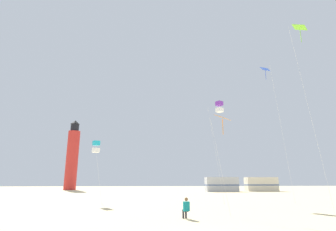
# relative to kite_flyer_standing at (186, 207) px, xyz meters

# --- Properties ---
(kite_flyer_standing) EXTENTS (0.38, 0.54, 1.16)m
(kite_flyer_standing) POSITION_rel_kite_flyer_standing_xyz_m (0.00, 0.00, 0.00)
(kite_flyer_standing) COLOR #147F84
(kite_flyer_standing) RESTS_ON ground
(kite_diamond_blue) EXTENTS (2.18, 2.18, 13.91)m
(kite_diamond_blue) POSITION_rel_kite_flyer_standing_xyz_m (10.43, 9.52, 12.35)
(kite_diamond_blue) COLOR silver
(kite_diamond_blue) RESTS_ON ground
(kite_diamond_orange) EXTENTS (1.46, 1.46, 6.48)m
(kite_diamond_orange) POSITION_rel_kite_flyer_standing_xyz_m (2.85, 1.58, 5.45)
(kite_diamond_orange) COLOR silver
(kite_diamond_orange) RESTS_ON ground
(kite_diamond_lime) EXTENTS (1.50, 1.50, 13.16)m
(kite_diamond_lime) POSITION_rel_kite_flyer_standing_xyz_m (8.66, 0.60, 11.67)
(kite_diamond_lime) COLOR silver
(kite_diamond_lime) RESTS_ON ground
(kite_box_cyan) EXTENTS (1.26, 1.26, 5.93)m
(kite_box_cyan) POSITION_rel_kite_flyer_standing_xyz_m (-7.12, 11.13, 4.74)
(kite_box_cyan) COLOR silver
(kite_box_cyan) RESTS_ON ground
(kite_box_violet) EXTENTS (1.59, 1.59, 10.18)m
(kite_box_violet) POSITION_rel_kite_flyer_standing_xyz_m (5.39, 10.46, 8.97)
(kite_box_violet) COLOR silver
(kite_box_violet) RESTS_ON ground
(lighthouse_distant) EXTENTS (2.80, 2.80, 16.80)m
(lighthouse_distant) POSITION_rel_kite_flyer_standing_xyz_m (-19.48, 50.75, 7.22)
(lighthouse_distant) COLOR red
(lighthouse_distant) RESTS_ON ground
(rv_van_silver) EXTENTS (6.46, 2.39, 2.80)m
(rv_van_silver) POSITION_rel_kite_flyer_standing_xyz_m (13.33, 37.61, 0.78)
(rv_van_silver) COLOR #B7BABF
(rv_van_silver) RESTS_ON ground
(rv_van_cream) EXTENTS (6.47, 2.41, 2.80)m
(rv_van_cream) POSITION_rel_kite_flyer_standing_xyz_m (21.91, 38.41, 0.78)
(rv_van_cream) COLOR beige
(rv_van_cream) RESTS_ON ground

